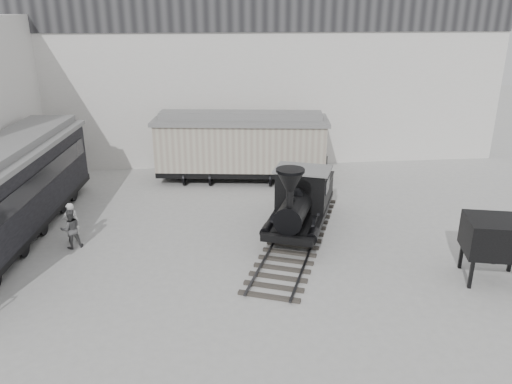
{
  "coord_description": "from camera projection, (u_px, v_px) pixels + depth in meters",
  "views": [
    {
      "loc": [
        -1.59,
        -16.14,
        9.31
      ],
      "look_at": [
        0.44,
        3.54,
        2.0
      ],
      "focal_mm": 35.0,
      "sensor_mm": 36.0,
      "label": 1
    }
  ],
  "objects": [
    {
      "name": "coal_hopper",
      "position": [
        496.0,
        241.0,
        17.69
      ],
      "size": [
        2.54,
        2.25,
        2.36
      ],
      "rotation": [
        0.0,
        0.0,
        -0.25
      ],
      "color": "black",
      "rests_on": "ground"
    },
    {
      "name": "visitor_b",
      "position": [
        71.0,
        229.0,
        20.35
      ],
      "size": [
        1.0,
        0.91,
        1.69
      ],
      "primitive_type": "imported",
      "rotation": [
        0.0,
        0.0,
        3.54
      ],
      "color": "#4A4A4B",
      "rests_on": "ground"
    },
    {
      "name": "ground",
      "position": [
        254.0,
        276.0,
        18.44
      ],
      "size": [
        90.0,
        90.0,
        0.0
      ],
      "primitive_type": "plane",
      "color": "#9E9E9B"
    },
    {
      "name": "passenger_coach",
      "position": [
        5.0,
        194.0,
        20.59
      ],
      "size": [
        4.12,
        14.42,
        3.81
      ],
      "rotation": [
        0.0,
        0.0,
        -0.08
      ],
      "color": "black",
      "rests_on": "ground"
    },
    {
      "name": "visitor_a",
      "position": [
        71.0,
        223.0,
        20.82
      ],
      "size": [
        0.77,
        0.7,
        1.77
      ],
      "primitive_type": "imported",
      "rotation": [
        0.0,
        0.0,
        3.69
      ],
      "color": "silver",
      "rests_on": "ground"
    },
    {
      "name": "locomotive",
      "position": [
        300.0,
        204.0,
        21.61
      ],
      "size": [
        5.71,
        10.18,
        3.56
      ],
      "rotation": [
        0.0,
        0.0,
        -0.37
      ],
      "color": "black",
      "rests_on": "ground"
    },
    {
      "name": "boxcar",
      "position": [
        241.0,
        145.0,
        28.08
      ],
      "size": [
        9.97,
        4.25,
        3.96
      ],
      "rotation": [
        0.0,
        0.0,
        -0.13
      ],
      "color": "black",
      "rests_on": "ground"
    },
    {
      "name": "north_wall",
      "position": [
        230.0,
        73.0,
        30.5
      ],
      "size": [
        34.0,
        2.51,
        11.0
      ],
      "color": "silver",
      "rests_on": "ground"
    }
  ]
}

